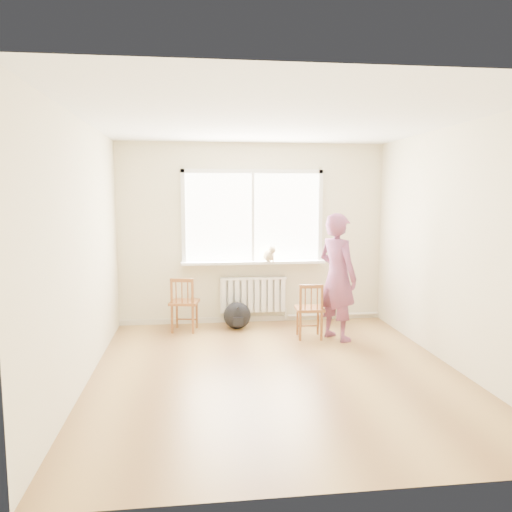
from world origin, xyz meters
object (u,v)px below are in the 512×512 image
object	(u,v)px
person	(337,277)
backpack	(237,315)
cat	(269,255)
chair_left	(184,304)
chair_right	(310,311)

from	to	relation	value
person	backpack	distance (m)	1.59
cat	person	bearing A→B (deg)	-67.44
person	chair_left	bearing A→B (deg)	43.31
chair_left	cat	bearing A→B (deg)	-156.98
backpack	cat	bearing A→B (deg)	23.46
cat	backpack	world-z (taller)	cat
chair_right	cat	distance (m)	1.14
chair_left	person	xyz separation A→B (m)	(2.05, -0.62, 0.45)
cat	backpack	distance (m)	1.01
person	cat	xyz separation A→B (m)	(-0.79, 0.89, 0.20)
chair_right	cat	bearing A→B (deg)	-57.68
chair_right	backpack	xyz separation A→B (m)	(-0.93, 0.60, -0.19)
person	cat	bearing A→B (deg)	11.93
chair_left	chair_right	bearing A→B (deg)	173.01
chair_right	person	world-z (taller)	person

